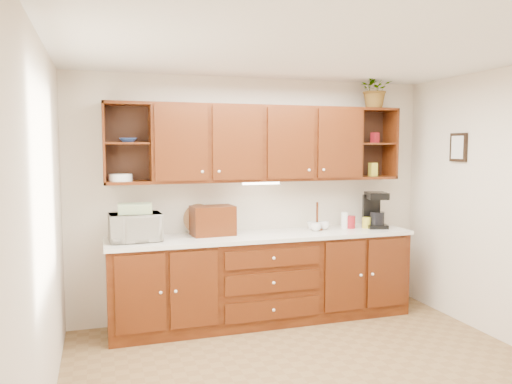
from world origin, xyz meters
TOP-DOWN VIEW (x-y plane):
  - floor at (0.00, 0.00)m, footprint 4.00×4.00m
  - ceiling at (0.00, 0.00)m, footprint 4.00×4.00m
  - back_wall at (0.00, 1.75)m, footprint 4.00×0.00m
  - left_wall at (-2.00, 0.00)m, footprint 0.00×3.50m
  - base_cabinets at (0.00, 1.45)m, footprint 3.20×0.60m
  - countertop at (0.00, 1.44)m, footprint 3.24×0.64m
  - upper_cabinets at (0.01, 1.59)m, footprint 3.20×0.33m
  - undercabinet_light at (0.00, 1.53)m, footprint 0.40×0.05m
  - framed_picture at (1.98, 0.90)m, footprint 0.03×0.24m
  - wicker_basket at (-1.21, 1.47)m, footprint 0.29×0.29m
  - microwave at (-1.32, 1.45)m, footprint 0.51×0.36m
  - towel_stack at (-1.32, 1.45)m, footprint 0.33×0.25m
  - wine_bottle at (-0.68, 1.54)m, footprint 0.08×0.08m
  - woven_tray at (-0.65, 1.69)m, footprint 0.33×0.12m
  - bread_box at (-0.53, 1.54)m, footprint 0.46×0.30m
  - mug_tree at (0.64, 1.51)m, footprint 0.25×0.26m
  - canister_red at (1.05, 1.50)m, footprint 0.13×0.13m
  - canister_white at (0.99, 1.52)m, footprint 0.10×0.10m
  - canister_yellow at (1.23, 1.46)m, footprint 0.10×0.10m
  - coffee_maker at (1.35, 1.48)m, footprint 0.28×0.33m
  - bowl_stack at (-1.36, 1.58)m, footprint 0.19×0.19m
  - plate_stack at (-1.44, 1.57)m, footprint 0.25×0.25m
  - pantry_box_yellow at (1.35, 1.55)m, footprint 0.09×0.07m
  - pantry_box_red at (1.38, 1.57)m, footprint 0.10×0.09m
  - potted_plant at (1.36, 1.54)m, footprint 0.40×0.35m

SIDE VIEW (x-z plane):
  - floor at x=0.00m, z-range 0.00..0.00m
  - base_cabinets at x=0.00m, z-range 0.00..0.90m
  - countertop at x=0.00m, z-range 0.90..0.94m
  - woven_tray at x=-0.65m, z-range 0.79..1.11m
  - mug_tree at x=0.64m, z-range 0.83..1.14m
  - canister_yellow at x=1.23m, z-range 0.94..1.06m
  - canister_red at x=1.05m, z-range 0.94..1.08m
  - wicker_basket at x=-1.21m, z-range 0.94..1.09m
  - canister_white at x=0.99m, z-range 0.94..1.12m
  - microwave at x=-1.32m, z-range 0.94..1.21m
  - wine_bottle at x=-0.68m, z-range 0.94..1.23m
  - bread_box at x=-0.53m, z-range 0.94..1.25m
  - coffee_maker at x=1.35m, z-range 0.93..1.34m
  - towel_stack at x=-1.32m, z-range 1.21..1.31m
  - back_wall at x=0.00m, z-range -0.70..3.30m
  - left_wall at x=-2.00m, z-range -0.45..3.05m
  - undercabinet_light at x=0.00m, z-range 1.46..1.48m
  - plate_stack at x=-1.44m, z-range 1.52..1.59m
  - pantry_box_yellow at x=1.35m, z-range 1.52..1.67m
  - framed_picture at x=1.98m, z-range 1.70..2.00m
  - upper_cabinets at x=0.01m, z-range 1.49..2.29m
  - bowl_stack at x=-1.36m, z-range 1.90..1.94m
  - pantry_box_red at x=1.38m, z-range 1.90..2.02m
  - potted_plant at x=1.36m, z-range 2.29..2.72m
  - ceiling at x=0.00m, z-range 2.60..2.60m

